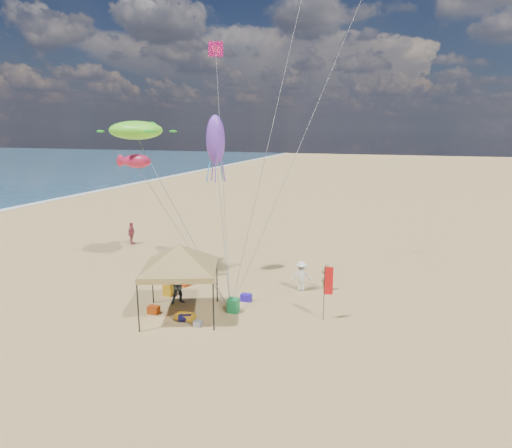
# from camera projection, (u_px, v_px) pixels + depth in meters

# --- Properties ---
(ground) EXTENTS (280.00, 280.00, 0.00)m
(ground) POSITION_uv_depth(u_px,v_px,m) (236.00, 317.00, 21.20)
(ground) COLOR tan
(ground) RESTS_ON ground
(canopy_tent) EXTENTS (6.30, 6.30, 4.17)m
(canopy_tent) POSITION_uv_depth(u_px,v_px,m) (179.00, 247.00, 20.65)
(canopy_tent) COLOR black
(canopy_tent) RESTS_ON ground
(feather_flag) EXTENTS (0.41, 0.12, 2.70)m
(feather_flag) POSITION_uv_depth(u_px,v_px,m) (328.00, 284.00, 20.49)
(feather_flag) COLOR black
(feather_flag) RESTS_ON ground
(cooler_red) EXTENTS (0.54, 0.38, 0.38)m
(cooler_red) POSITION_uv_depth(u_px,v_px,m) (154.00, 310.00, 21.61)
(cooler_red) COLOR #B1400E
(cooler_red) RESTS_ON ground
(cooler_blue) EXTENTS (0.54, 0.38, 0.38)m
(cooler_blue) POSITION_uv_depth(u_px,v_px,m) (246.00, 297.00, 23.16)
(cooler_blue) COLOR #2A16B7
(cooler_blue) RESTS_ON ground
(bag_navy) EXTENTS (0.69, 0.54, 0.36)m
(bag_navy) POSITION_uv_depth(u_px,v_px,m) (185.00, 318.00, 20.69)
(bag_navy) COLOR #0E0B33
(bag_navy) RESTS_ON ground
(bag_orange) EXTENTS (0.54, 0.69, 0.36)m
(bag_orange) POSITION_uv_depth(u_px,v_px,m) (186.00, 283.00, 25.35)
(bag_orange) COLOR #FD4A0E
(bag_orange) RESTS_ON ground
(chair_green) EXTENTS (0.50, 0.50, 0.70)m
(chair_green) POSITION_uv_depth(u_px,v_px,m) (233.00, 305.00, 21.72)
(chair_green) COLOR #15783C
(chair_green) RESTS_ON ground
(chair_yellow) EXTENTS (0.50, 0.50, 0.70)m
(chair_yellow) POSITION_uv_depth(u_px,v_px,m) (169.00, 289.00, 23.94)
(chair_yellow) COLOR yellow
(chair_yellow) RESTS_ON ground
(crate_grey) EXTENTS (0.34, 0.30, 0.28)m
(crate_grey) POSITION_uv_depth(u_px,v_px,m) (198.00, 324.00, 20.19)
(crate_grey) COLOR gray
(crate_grey) RESTS_ON ground
(beach_cart) EXTENTS (0.90, 0.50, 0.24)m
(beach_cart) POSITION_uv_depth(u_px,v_px,m) (185.00, 316.00, 20.80)
(beach_cart) COLOR #C48415
(beach_cart) RESTS_ON ground
(person_near_a) EXTENTS (0.63, 0.44, 1.63)m
(person_near_a) POSITION_uv_depth(u_px,v_px,m) (326.00, 277.00, 24.53)
(person_near_a) COLOR tan
(person_near_a) RESTS_ON ground
(person_near_b) EXTENTS (1.17, 1.16, 1.90)m
(person_near_b) POSITION_uv_depth(u_px,v_px,m) (179.00, 286.00, 22.69)
(person_near_b) COLOR #3A4750
(person_near_b) RESTS_ON ground
(person_near_c) EXTENTS (1.26, 0.98, 1.72)m
(person_near_c) POSITION_uv_depth(u_px,v_px,m) (301.00, 276.00, 24.50)
(person_near_c) COLOR silver
(person_near_c) RESTS_ON ground
(person_far_a) EXTENTS (0.60, 1.09, 1.77)m
(person_far_a) POSITION_uv_depth(u_px,v_px,m) (131.00, 233.00, 34.40)
(person_far_a) COLOR #A8404A
(person_far_a) RESTS_ON ground
(turtle_kite) EXTENTS (3.84, 3.42, 1.07)m
(turtle_kite) POSITION_uv_depth(u_px,v_px,m) (136.00, 130.00, 25.28)
(turtle_kite) COLOR #69EE2A
(turtle_kite) RESTS_ON ground
(fish_kite) EXTENTS (2.20, 1.61, 0.88)m
(fish_kite) POSITION_uv_depth(u_px,v_px,m) (137.00, 161.00, 27.82)
(fish_kite) COLOR #EF2659
(fish_kite) RESTS_ON ground
(squid_kite) EXTENTS (1.17, 1.17, 2.87)m
(squid_kite) POSITION_uv_depth(u_px,v_px,m) (216.00, 140.00, 25.39)
(squid_kite) COLOR purple
(squid_kite) RESTS_ON ground
(stunt_kite_pink) EXTENTS (1.15, 0.89, 0.97)m
(stunt_kite_pink) POSITION_uv_depth(u_px,v_px,m) (216.00, 49.00, 31.27)
(stunt_kite_pink) COLOR #DD168B
(stunt_kite_pink) RESTS_ON ground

